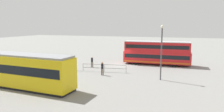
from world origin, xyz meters
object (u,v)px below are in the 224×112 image
at_px(street_lamp, 162,48).
at_px(pedestrian_near_railing, 92,61).
at_px(double_decker_bus, 157,53).
at_px(tram_yellow, 21,70).
at_px(info_sign, 72,59).
at_px(pedestrian_crossing, 102,67).

bearing_deg(street_lamp, pedestrian_near_railing, -20.21).
xyz_separation_m(double_decker_bus, tram_yellow, (12.17, 17.48, -0.13)).
xyz_separation_m(tram_yellow, info_sign, (-0.76, -9.25, -0.31)).
xyz_separation_m(double_decker_bus, street_lamp, (-1.66, 9.60, 1.86)).
relative_size(double_decker_bus, pedestrian_near_railing, 6.35).
bearing_deg(info_sign, pedestrian_crossing, 164.82).
relative_size(pedestrian_near_railing, info_sign, 0.77).
xyz_separation_m(pedestrian_crossing, info_sign, (5.49, -1.49, 0.53)).
height_order(pedestrian_crossing, info_sign, info_sign).
xyz_separation_m(double_decker_bus, pedestrian_crossing, (5.93, 9.72, -0.97)).
distance_m(double_decker_bus, pedestrian_crossing, 11.43).
bearing_deg(info_sign, double_decker_bus, -144.22).
xyz_separation_m(tram_yellow, pedestrian_crossing, (-6.24, -7.76, -0.84)).
bearing_deg(street_lamp, info_sign, -5.96).
bearing_deg(tram_yellow, info_sign, -94.68).
bearing_deg(pedestrian_crossing, double_decker_bus, -121.39).
relative_size(double_decker_bus, tram_yellow, 0.88).
bearing_deg(pedestrian_near_railing, pedestrian_crossing, 129.20).
bearing_deg(tram_yellow, double_decker_bus, -124.86).
height_order(tram_yellow, street_lamp, street_lamp).
distance_m(pedestrian_near_railing, street_lamp, 12.06).
relative_size(double_decker_bus, street_lamp, 1.66).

